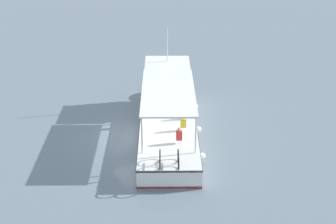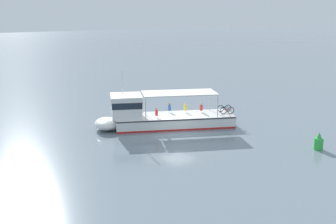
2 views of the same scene
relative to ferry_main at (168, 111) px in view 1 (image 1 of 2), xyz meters
The scene contains 2 objects.
ground_plane 2.63m from the ferry_main, 102.42° to the left, with size 400.00×400.00×0.00m, color slate.
ferry_main is the anchor object (origin of this frame).
Camera 1 is at (-23.47, 11.02, 13.82)m, focal length 53.18 mm.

